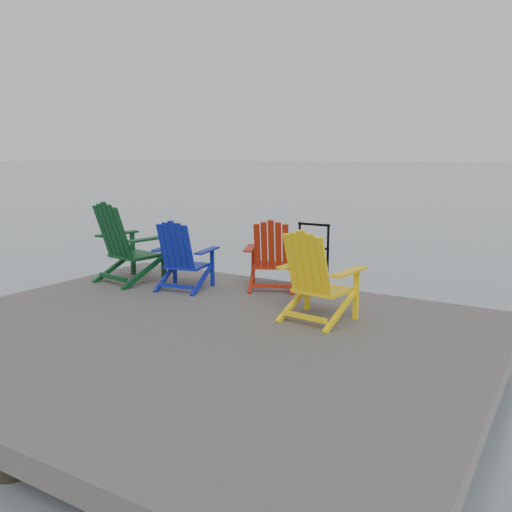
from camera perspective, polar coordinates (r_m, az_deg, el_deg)
The scene contains 7 objects.
ground at distance 6.04m, azimuth -6.52°, elevation -12.19°, with size 400.00×400.00×0.00m, color slate.
dock at distance 5.92m, azimuth -6.59°, elevation -9.09°, with size 6.00×5.00×1.40m.
handrail at distance 7.66m, azimuth 6.07°, elevation 0.81°, with size 0.48×0.04×0.90m.
chair_green at distance 8.07m, azimuth -13.48°, elevation 1.37°, with size 1.02×0.96×1.16m.
chair_blue at distance 7.49m, azimuth -7.75°, elevation 0.08°, with size 0.85×0.81×0.96m.
chair_red at distance 7.44m, azimuth 1.74°, elevation 0.14°, with size 0.94×0.90×0.96m.
chair_yellow at distance 6.03m, azimuth 6.37°, elevation -2.09°, with size 0.88×0.82×1.03m.
Camera 1 is at (3.44, -4.39, 2.33)m, focal length 38.00 mm.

